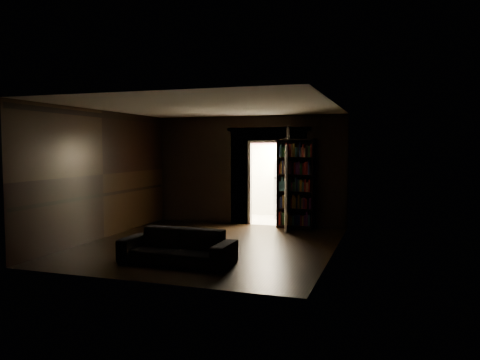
{
  "coord_description": "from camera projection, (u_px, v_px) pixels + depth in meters",
  "views": [
    {
      "loc": [
        3.56,
        -8.75,
        1.99
      ],
      "look_at": [
        0.37,
        0.9,
        1.28
      ],
      "focal_mm": 35.0,
      "sensor_mm": 36.0,
      "label": 1
    }
  ],
  "objects": [
    {
      "name": "ground",
      "position": [
        209.0,
        245.0,
        9.54
      ],
      "size": [
        5.5,
        5.5,
        0.0
      ],
      "primitive_type": "plane",
      "color": "black",
      "rests_on": "ground"
    },
    {
      "name": "room_walls",
      "position": [
        226.0,
        161.0,
        10.44
      ],
      "size": [
        5.02,
        5.61,
        2.84
      ],
      "color": "black",
      "rests_on": "ground"
    },
    {
      "name": "kitchen_alcove",
      "position": [
        278.0,
        176.0,
        12.96
      ],
      "size": [
        2.2,
        1.8,
        2.6
      ],
      "color": "beige",
      "rests_on": "ground"
    },
    {
      "name": "sofa",
      "position": [
        177.0,
        241.0,
        8.04
      ],
      "size": [
        1.99,
        0.89,
        0.76
      ],
      "primitive_type": "imported",
      "rotation": [
        0.0,
        0.0,
        -0.02
      ],
      "color": "black",
      "rests_on": "ground"
    },
    {
      "name": "bookshelf",
      "position": [
        295.0,
        184.0,
        11.52
      ],
      "size": [
        0.92,
        0.37,
        2.2
      ],
      "primitive_type": "cube",
      "rotation": [
        0.0,
        0.0,
        -0.06
      ],
      "color": "black",
      "rests_on": "ground"
    },
    {
      "name": "refrigerator",
      "position": [
        290.0,
        189.0,
        13.13
      ],
      "size": [
        0.78,
        0.72,
        1.65
      ],
      "primitive_type": "cube",
      "rotation": [
        0.0,
        0.0,
        0.05
      ],
      "color": "white",
      "rests_on": "ground"
    },
    {
      "name": "door",
      "position": [
        286.0,
        187.0,
        11.33
      ],
      "size": [
        0.25,
        0.84,
        2.05
      ],
      "primitive_type": "cube",
      "rotation": [
        0.0,
        0.0,
        1.81
      ],
      "color": "white",
      "rests_on": "ground"
    },
    {
      "name": "figurine",
      "position": [
        288.0,
        132.0,
        11.53
      ],
      "size": [
        0.12,
        0.12,
        0.32
      ],
      "primitive_type": "cube",
      "rotation": [
        0.0,
        0.0,
        0.1
      ],
      "color": "white",
      "rests_on": "bookshelf"
    },
    {
      "name": "bottles",
      "position": [
        293.0,
        154.0,
        12.96
      ],
      "size": [
        0.71,
        0.1,
        0.29
      ],
      "primitive_type": "cube",
      "rotation": [
        0.0,
        0.0,
        -0.01
      ],
      "color": "black",
      "rests_on": "refrigerator"
    }
  ]
}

